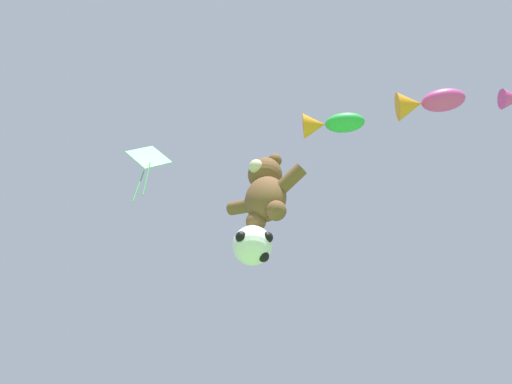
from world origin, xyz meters
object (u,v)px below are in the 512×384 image
soccer_ball_kite (253,245)px  fish_kite_emerald (329,124)px  diamond_kite (148,160)px  teddy_bear_kite (265,191)px  fish_kite_magenta (426,103)px

soccer_ball_kite → fish_kite_emerald: size_ratio=0.69×
soccer_ball_kite → diamond_kite: diamond_kite is taller
teddy_bear_kite → soccer_ball_kite: size_ratio=2.35×
fish_kite_emerald → fish_kite_magenta: bearing=29.2°
fish_kite_emerald → diamond_kite: bearing=-167.4°
diamond_kite → fish_kite_emerald: bearing=12.6°
fish_kite_emerald → fish_kite_magenta: size_ratio=0.90×
teddy_bear_kite → fish_kite_emerald: bearing=-16.4°
teddy_bear_kite → fish_kite_emerald: size_ratio=1.63×
soccer_ball_kite → fish_kite_magenta: fish_kite_magenta is taller
fish_kite_emerald → diamond_kite: size_ratio=0.60×
fish_kite_emerald → teddy_bear_kite: bearing=163.6°
fish_kite_emerald → fish_kite_magenta: (2.11, 1.18, 0.47)m
teddy_bear_kite → soccer_ball_kite: 1.80m
soccer_ball_kite → teddy_bear_kite: bearing=-2.8°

